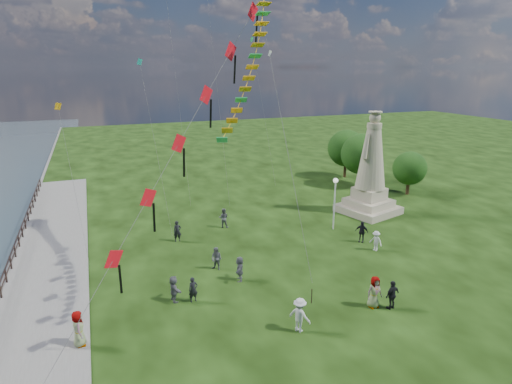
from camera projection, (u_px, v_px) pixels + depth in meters
name	position (u px, v px, depth m)	size (l,w,h in m)	color
waterfront	(20.00, 305.00, 24.64)	(200.00, 200.00, 1.51)	#2E3E45
statue	(371.00, 176.00, 39.19)	(5.70, 5.70, 9.40)	tan
lamppost	(335.00, 193.00, 35.12)	(0.41, 0.41, 4.45)	silver
tree_row	(364.00, 154.00, 49.07)	(6.93, 12.90, 6.04)	#382314
person_0	(193.00, 290.00, 24.71)	(0.55, 0.36, 1.51)	black
person_1	(217.00, 259.00, 28.61)	(0.77, 0.48, 1.59)	#595960
person_2	(300.00, 315.00, 21.88)	(1.20, 0.62, 1.86)	silver
person_3	(392.00, 295.00, 23.94)	(1.01, 0.52, 1.72)	black
person_4	(374.00, 292.00, 24.08)	(0.92, 0.56, 1.88)	#595960
person_5	(174.00, 289.00, 24.73)	(1.48, 0.64, 1.59)	#595960
person_6	(177.00, 231.00, 33.27)	(0.61, 0.40, 1.68)	black
person_7	(224.00, 218.00, 36.21)	(0.82, 0.51, 1.69)	#595960
person_8	(376.00, 241.00, 31.63)	(0.99, 0.51, 1.53)	silver
person_9	(362.00, 232.00, 33.15)	(1.00, 0.51, 1.71)	black
person_10	(79.00, 330.00, 20.61)	(0.90, 0.55, 1.84)	#595960
person_11	(240.00, 269.00, 27.16)	(1.51, 0.65, 1.63)	#595960
red_kite_train	(191.00, 126.00, 21.10)	(12.78, 9.35, 16.63)	black
small_kites	(195.00, 45.00, 38.85)	(21.47, 19.31, 28.86)	#16847D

